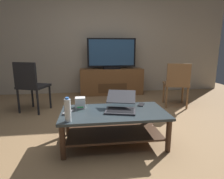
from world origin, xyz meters
The scene contains 12 objects.
ground_plane centered at (0.00, 0.00, 0.00)m, with size 7.68×7.68×0.00m, color olive.
back_wall centered at (0.00, 2.55, 1.40)m, with size 6.40×0.12×2.80m, color #B2A38C.
coffee_table centered at (-0.08, -0.23, 0.27)m, with size 1.22×0.65×0.40m.
media_cabinet centered at (0.22, 2.23, 0.31)m, with size 1.52×0.41×0.63m.
television centered at (0.22, 2.21, 0.98)m, with size 1.15×0.20×0.72m.
dining_chair centered at (1.31, 1.03, 0.48)m, with size 0.54×0.54×0.85m.
side_chair centered at (-1.35, 1.06, 0.51)m, with size 0.57×0.57×0.89m.
laptop centered at (0.01, -0.18, 0.46)m, with size 0.44×0.50×0.19m.
router_box centered at (-0.47, -0.05, 0.46)m, with size 0.12×0.11×0.13m.
water_bottle_near centered at (-0.57, -0.49, 0.51)m, with size 0.06×0.06×0.25m.
cell_phone centered at (0.31, -0.03, 0.40)m, with size 0.07×0.14×0.01m, color black.
tv_remote centered at (-0.60, -0.23, 0.41)m, with size 0.04×0.16×0.02m, color #99999E.
Camera 1 is at (-0.37, -2.30, 1.11)m, focal length 30.20 mm.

